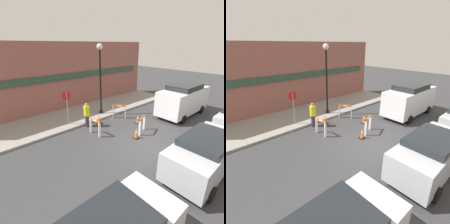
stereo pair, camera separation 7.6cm
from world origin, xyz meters
The scene contains 14 objects.
ground_plane centered at (0.00, 0.00, 0.00)m, with size 60.00×60.00×0.00m, color #38383A.
sidewalk_slab centered at (0.00, 6.40, 0.07)m, with size 18.00×3.80×0.14m.
storefront_facade centered at (0.00, 8.37, 2.75)m, with size 18.00×0.22×5.50m.
streetlamp_post centered at (1.11, 5.31, 3.48)m, with size 0.44×0.44×5.19m.
stop_sign centered at (-1.82, 5.21, 1.69)m, with size 0.60×0.06×2.31m.
barricade_0 centered at (-1.26, 2.95, 0.57)m, with size 0.17×0.91×1.05m.
barricade_1 centered at (1.13, 1.22, 0.60)m, with size 0.96×0.49×1.08m.
barricade_2 centered at (1.69, 3.86, 0.59)m, with size 0.74×0.85×1.07m.
traffic_cone_0 centered at (2.03, 2.28, 0.35)m, with size 0.30×0.30×0.72m.
traffic_cone_1 centered at (-0.04, 4.14, 0.31)m, with size 0.30×0.30×0.64m.
traffic_cone_2 centered at (0.30, 0.95, 0.34)m, with size 0.30×0.30×0.70m.
person_worker centered at (-0.96, 4.25, 0.90)m, with size 0.55×0.55×1.69m.
parked_car_1 centered at (0.19, -2.90, 1.00)m, with size 4.38×1.94×1.77m.
work_van centered at (5.94, 1.07, 1.33)m, with size 4.89×2.11×2.45m.
Camera 2 is at (-6.90, -4.97, 5.29)m, focal length 28.00 mm.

